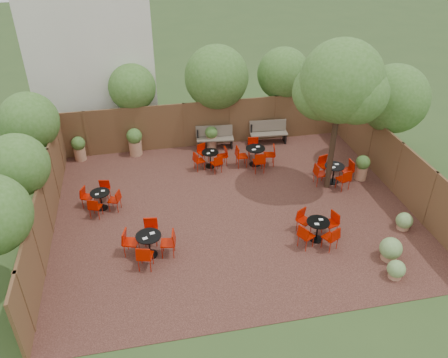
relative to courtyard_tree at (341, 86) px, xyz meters
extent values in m
plane|color=#354F23|center=(-3.74, -0.74, -3.94)|extent=(80.00, 80.00, 0.00)
cube|color=#351B15|center=(-3.74, -0.74, -3.93)|extent=(12.00, 10.00, 0.02)
cube|color=#4D341C|center=(-3.74, 4.26, -2.94)|extent=(12.00, 0.08, 2.00)
cube|color=#4D341C|center=(-9.74, -0.74, -2.94)|extent=(0.08, 10.00, 2.00)
cube|color=#4D341C|center=(2.26, -0.74, -2.94)|extent=(0.08, 10.00, 2.00)
cube|color=silver|center=(-8.24, 7.26, 0.06)|extent=(5.00, 4.00, 8.00)
sphere|color=#396320|center=(-10.34, 2.26, -1.33)|extent=(2.05, 2.05, 2.05)
sphere|color=#396320|center=(-10.24, -0.74, -1.38)|extent=(1.89, 1.89, 1.89)
sphere|color=#396320|center=(-6.74, 4.96, -1.36)|extent=(1.93, 1.93, 1.93)
sphere|color=#396320|center=(-3.24, 4.86, -1.14)|extent=(2.69, 2.69, 2.69)
sphere|color=#396320|center=(-0.24, 5.06, -1.26)|extent=(2.28, 2.28, 2.28)
sphere|color=#396320|center=(2.86, 1.26, -1.16)|extent=(2.60, 2.60, 2.60)
cylinder|color=black|center=(0.01, 0.01, -1.77)|extent=(0.22, 0.22, 4.31)
sphere|color=#396320|center=(0.01, 0.01, 0.17)|extent=(2.78, 2.78, 2.78)
sphere|color=#396320|center=(-0.49, 0.41, -0.30)|extent=(1.94, 1.94, 1.94)
sphere|color=#396320|center=(0.41, -0.39, -0.13)|extent=(2.03, 2.03, 2.03)
cube|color=brown|center=(-3.52, 3.81, -3.47)|extent=(1.61, 0.65, 0.05)
cube|color=brown|center=(-3.52, 4.02, -3.19)|extent=(1.57, 0.30, 0.47)
cube|color=black|center=(-4.23, 3.81, -3.71)|extent=(0.12, 0.48, 0.42)
cube|color=black|center=(-2.81, 3.81, -3.71)|extent=(0.12, 0.48, 0.42)
cube|color=brown|center=(-1.14, 3.81, -3.46)|extent=(1.65, 0.60, 0.05)
cube|color=brown|center=(-1.14, 4.03, -3.17)|extent=(1.62, 0.24, 0.49)
cube|color=black|center=(-1.88, 3.81, -3.71)|extent=(0.10, 0.49, 0.43)
cube|color=black|center=(-0.41, 3.81, -3.71)|extent=(0.10, 0.49, 0.43)
cylinder|color=black|center=(-1.52, -2.82, -3.91)|extent=(0.42, 0.42, 0.03)
cylinder|color=black|center=(-1.52, -2.82, -3.57)|extent=(0.05, 0.05, 0.66)
cylinder|color=black|center=(-1.52, -2.82, -3.23)|extent=(0.72, 0.72, 0.03)
cube|color=white|center=(-1.40, -2.74, -3.21)|extent=(0.16, 0.14, 0.01)
cube|color=white|center=(-1.61, -2.93, -3.21)|extent=(0.16, 0.14, 0.01)
cylinder|color=black|center=(-8.17, 0.27, -3.91)|extent=(0.39, 0.39, 0.03)
cylinder|color=black|center=(-8.17, 0.27, -3.60)|extent=(0.04, 0.04, 0.62)
cylinder|color=black|center=(-8.17, 0.27, -3.28)|extent=(0.67, 0.67, 0.03)
cube|color=white|center=(-8.07, 0.34, -3.26)|extent=(0.14, 0.12, 0.01)
cube|color=white|center=(-8.26, 0.16, -3.26)|extent=(0.14, 0.12, 0.01)
cylinder|color=black|center=(-6.69, -2.50, -3.91)|extent=(0.44, 0.44, 0.03)
cylinder|color=black|center=(-6.69, -2.50, -3.55)|extent=(0.05, 0.05, 0.70)
cylinder|color=black|center=(-6.69, -2.50, -3.19)|extent=(0.76, 0.76, 0.03)
cube|color=white|center=(-6.57, -2.42, -3.17)|extent=(0.16, 0.13, 0.02)
cube|color=white|center=(-6.79, -2.62, -3.17)|extent=(0.16, 0.13, 0.02)
cylinder|color=black|center=(-3.99, 2.33, -3.91)|extent=(0.39, 0.39, 0.03)
cylinder|color=black|center=(-3.99, 2.33, -3.59)|extent=(0.04, 0.04, 0.62)
cylinder|color=black|center=(-3.99, 2.33, -3.28)|extent=(0.67, 0.67, 0.03)
cube|color=white|center=(-3.89, 2.40, -3.26)|extent=(0.14, 0.12, 0.01)
cube|color=white|center=(-4.08, 2.23, -3.26)|extent=(0.14, 0.12, 0.01)
cylinder|color=black|center=(-2.20, 2.12, -3.91)|extent=(0.45, 0.45, 0.03)
cylinder|color=black|center=(-2.20, 2.12, -3.55)|extent=(0.05, 0.05, 0.71)
cylinder|color=black|center=(-2.20, 2.12, -3.18)|extent=(0.77, 0.77, 0.03)
cube|color=white|center=(-2.08, 2.20, -3.16)|extent=(0.15, 0.12, 0.02)
cube|color=white|center=(-2.31, 2.00, -3.16)|extent=(0.15, 0.12, 0.02)
cylinder|color=black|center=(0.33, 0.25, -3.91)|extent=(0.43, 0.43, 0.03)
cylinder|color=black|center=(0.33, 0.25, -3.56)|extent=(0.05, 0.05, 0.68)
cylinder|color=black|center=(0.33, 0.25, -3.21)|extent=(0.74, 0.74, 0.03)
cube|color=white|center=(0.45, 0.32, -3.19)|extent=(0.15, 0.12, 0.01)
cube|color=white|center=(0.24, 0.13, -3.19)|extent=(0.15, 0.12, 0.01)
cylinder|color=#AA7455|center=(-6.87, 3.96, -3.62)|extent=(0.53, 0.53, 0.61)
sphere|color=#396320|center=(-6.87, 3.96, -3.07)|extent=(0.64, 0.64, 0.64)
cylinder|color=#AA7455|center=(-3.65, 3.96, -3.67)|extent=(0.44, 0.44, 0.50)
sphere|color=#396320|center=(-3.65, 3.96, -3.23)|extent=(0.52, 0.52, 0.52)
cylinder|color=#AA7455|center=(-9.12, 3.96, -3.66)|extent=(0.47, 0.47, 0.53)
sphere|color=#396320|center=(-9.12, 3.96, -3.18)|extent=(0.56, 0.56, 0.56)
cylinder|color=#AA7455|center=(1.48, 0.28, -3.67)|extent=(0.45, 0.45, 0.52)
sphere|color=#396320|center=(1.48, 0.28, -3.21)|extent=(0.54, 0.54, 0.54)
cylinder|color=#AA7455|center=(0.29, -4.08, -3.81)|extent=(0.48, 0.48, 0.22)
sphere|color=#6A904A|center=(0.29, -4.08, -3.54)|extent=(0.66, 0.66, 0.66)
cylinder|color=#AA7455|center=(0.06, -4.83, -3.84)|extent=(0.38, 0.38, 0.17)
sphere|color=#6A904A|center=(0.06, -4.83, -3.62)|extent=(0.51, 0.51, 0.51)
cylinder|color=#AA7455|center=(1.46, -2.84, -3.83)|extent=(0.39, 0.39, 0.18)
sphere|color=#6A904A|center=(1.46, -2.84, -3.61)|extent=(0.53, 0.53, 0.53)
camera|label=1|loc=(-6.59, -13.08, 5.28)|focal=36.23mm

